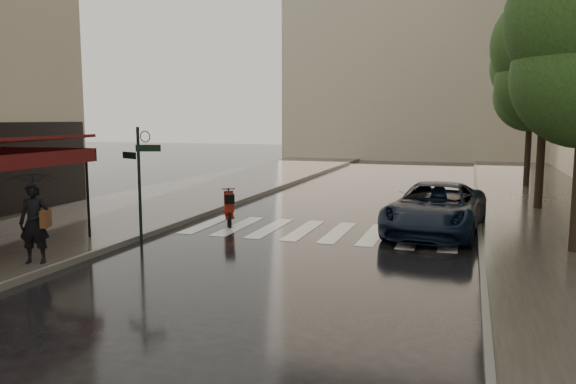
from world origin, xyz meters
The scene contains 13 objects.
ground centered at (0.00, 0.00, 0.00)m, with size 120.00×120.00×0.00m, color black.
sidewalk_near centered at (-4.50, 12.00, 0.06)m, with size 6.00×60.00×0.12m, color #38332D.
sidewalk_far centered at (10.25, 12.00, 0.06)m, with size 5.50×60.00×0.12m, color #38332D.
curb_near centered at (-1.45, 12.00, 0.07)m, with size 0.12×60.00×0.16m, color #595651.
curb_far centered at (7.45, 12.00, 0.07)m, with size 0.12×60.00×0.16m, color #595651.
crosswalk centered at (2.98, 6.00, 0.01)m, with size 7.85×3.20×0.01m.
signpost centered at (-1.19, 3.00, 1.83)m, with size 1.17×0.29×3.10m.
backdrop_building centered at (3.00, 38.00, 10.00)m, with size 22.00×6.00×20.00m, color #BCAA8F.
tree_mid centered at (9.50, 12.00, 5.59)m, with size 3.80×3.80×8.34m.
tree_far centered at (9.70, 19.00, 5.46)m, with size 3.80×3.80×8.16m.
pedestrian_with_umbrella centered at (-2.00, 0.06, 1.80)m, with size 1.37×1.39×2.53m.
scooter centered at (-0.05, 6.20, 0.50)m, with size 0.88×1.51×1.07m.
parked_car centered at (6.22, 6.79, 0.73)m, with size 2.44×5.28×1.47m, color black.
Camera 1 is at (7.10, -9.80, 3.30)m, focal length 35.00 mm.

